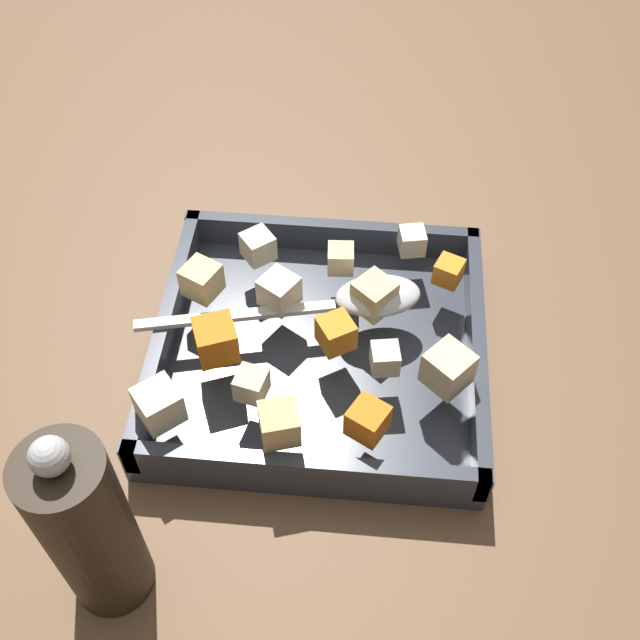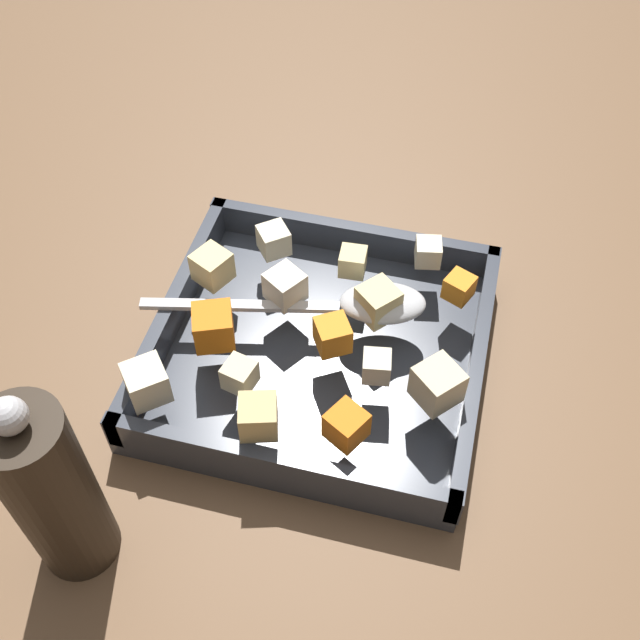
# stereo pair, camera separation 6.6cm
# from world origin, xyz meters

# --- Properties ---
(ground_plane) EXTENTS (4.00, 4.00, 0.00)m
(ground_plane) POSITION_xyz_m (0.00, 0.00, 0.00)
(ground_plane) COLOR brown
(baking_dish) EXTENTS (0.28, 0.27, 0.05)m
(baking_dish) POSITION_xyz_m (-0.00, -0.02, 0.01)
(baking_dish) COLOR #333842
(baking_dish) RESTS_ON ground_plane
(carrot_chunk_mid_left) EXTENTS (0.04, 0.04, 0.03)m
(carrot_chunk_mid_left) POSITION_xyz_m (-0.05, 0.08, 0.06)
(carrot_chunk_mid_left) COLOR orange
(carrot_chunk_mid_left) RESTS_ON baking_dish
(carrot_chunk_corner_sw) EXTENTS (0.04, 0.04, 0.03)m
(carrot_chunk_corner_sw) POSITION_xyz_m (-0.02, 0.00, 0.06)
(carrot_chunk_corner_sw) COLOR orange
(carrot_chunk_corner_sw) RESTS_ON baking_dish
(carrot_chunk_far_left) EXTENTS (0.03, 0.03, 0.02)m
(carrot_chunk_far_left) POSITION_xyz_m (-0.11, -0.08, 0.06)
(carrot_chunk_far_left) COLOR orange
(carrot_chunk_far_left) RESTS_ON baking_dish
(carrot_chunk_back_center) EXTENTS (0.04, 0.04, 0.03)m
(carrot_chunk_back_center) POSITION_xyz_m (0.08, 0.02, 0.06)
(carrot_chunk_back_center) COLOR orange
(carrot_chunk_back_center) RESTS_ON baking_dish
(potato_chunk_center) EXTENTS (0.02, 0.02, 0.02)m
(potato_chunk_center) POSITION_xyz_m (-0.01, -0.09, 0.06)
(potato_chunk_center) COLOR #E0CC89
(potato_chunk_center) RESTS_ON baking_dish
(potato_chunk_near_right) EXTENTS (0.04, 0.04, 0.03)m
(potato_chunk_near_right) POSITION_xyz_m (-0.05, -0.04, 0.06)
(potato_chunk_near_right) COLOR #E0CC89
(potato_chunk_near_right) RESTS_ON baking_dish
(potato_chunk_heap_top) EXTENTS (0.03, 0.03, 0.02)m
(potato_chunk_heap_top) POSITION_xyz_m (-0.08, -0.12, 0.06)
(potato_chunk_heap_top) COLOR beige
(potato_chunk_heap_top) RESTS_ON baking_dish
(potato_chunk_near_spoon) EXTENTS (0.05, 0.05, 0.03)m
(potato_chunk_near_spoon) POSITION_xyz_m (-0.11, 0.03, 0.06)
(potato_chunk_near_spoon) COLOR beige
(potato_chunk_near_spoon) RESTS_ON baking_dish
(potato_chunk_front_center) EXTENTS (0.04, 0.04, 0.03)m
(potato_chunk_front_center) POSITION_xyz_m (0.06, -0.10, 0.06)
(potato_chunk_front_center) COLOR beige
(potato_chunk_front_center) RESTS_ON baking_dish
(potato_chunk_far_right) EXTENTS (0.03, 0.03, 0.02)m
(potato_chunk_far_right) POSITION_xyz_m (0.05, 0.06, 0.06)
(potato_chunk_far_right) COLOR beige
(potato_chunk_far_right) RESTS_ON baking_dish
(potato_chunk_corner_se) EXTENTS (0.04, 0.04, 0.03)m
(potato_chunk_corner_se) POSITION_xyz_m (0.02, 0.09, 0.06)
(potato_chunk_corner_se) COLOR tan
(potato_chunk_corner_se) RESTS_ON baking_dish
(potato_chunk_under_handle) EXTENTS (0.04, 0.04, 0.03)m
(potato_chunk_under_handle) POSITION_xyz_m (0.11, -0.05, 0.06)
(potato_chunk_under_handle) COLOR #E0CC89
(potato_chunk_under_handle) RESTS_ON baking_dish
(potato_chunk_corner_ne) EXTENTS (0.04, 0.04, 0.03)m
(potato_chunk_corner_ne) POSITION_xyz_m (0.11, 0.08, 0.06)
(potato_chunk_corner_ne) COLOR beige
(potato_chunk_corner_ne) RESTS_ON baking_dish
(parsnip_chunk_rim_edge) EXTENTS (0.04, 0.04, 0.03)m
(parsnip_chunk_rim_edge) POSITION_xyz_m (0.04, -0.04, 0.06)
(parsnip_chunk_rim_edge) COLOR silver
(parsnip_chunk_rim_edge) RESTS_ON baking_dish
(parsnip_chunk_corner_nw) EXTENTS (0.03, 0.03, 0.02)m
(parsnip_chunk_corner_nw) POSITION_xyz_m (-0.06, 0.02, 0.06)
(parsnip_chunk_corner_nw) COLOR beige
(parsnip_chunk_corner_nw) RESTS_ON baking_dish
(serving_spoon) EXTENTS (0.25, 0.08, 0.02)m
(serving_spoon) POSITION_xyz_m (-0.04, -0.04, 0.06)
(serving_spoon) COLOR silver
(serving_spoon) RESTS_ON baking_dish
(pepper_mill) EXTENTS (0.06, 0.06, 0.20)m
(pepper_mill) POSITION_xyz_m (0.13, 0.20, 0.09)
(pepper_mill) COLOR #2D2319
(pepper_mill) RESTS_ON ground_plane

